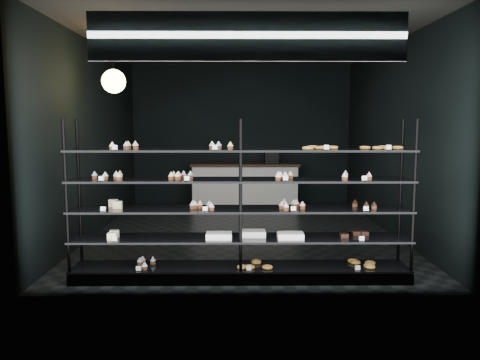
# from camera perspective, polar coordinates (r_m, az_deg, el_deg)

# --- Properties ---
(room) EXTENTS (5.01, 6.01, 3.20)m
(room) POSITION_cam_1_polar(r_m,az_deg,el_deg) (7.90, 0.41, 5.01)
(room) COLOR black
(room) RESTS_ON ground
(display_shelf) EXTENTS (4.00, 0.50, 1.91)m
(display_shelf) POSITION_cam_1_polar(r_m,az_deg,el_deg) (5.58, -0.18, -5.83)
(display_shelf) COLOR black
(display_shelf) RESTS_ON room
(signage) EXTENTS (3.30, 0.05, 0.50)m
(signage) POSITION_cam_1_polar(r_m,az_deg,el_deg) (5.05, 0.95, 17.07)
(signage) COLOR #0C1F40
(signage) RESTS_ON room
(pendant_lamp) EXTENTS (0.33, 0.33, 0.90)m
(pendant_lamp) POSITION_cam_1_polar(r_m,az_deg,el_deg) (6.95, -15.15, 11.55)
(pendant_lamp) COLOR black
(pendant_lamp) RESTS_ON room
(service_counter) EXTENTS (2.40, 0.65, 1.23)m
(service_counter) POSITION_cam_1_polar(r_m,az_deg,el_deg) (10.48, 0.64, -0.54)
(service_counter) COLOR silver
(service_counter) RESTS_ON room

